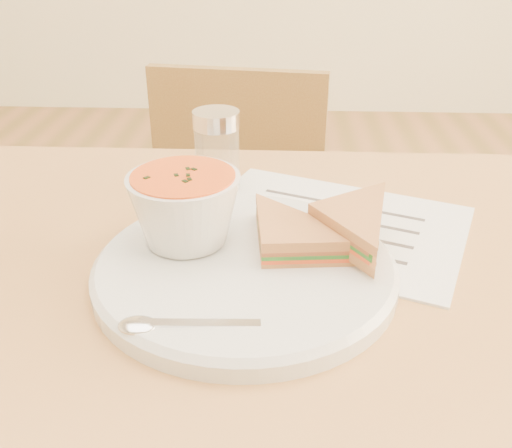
# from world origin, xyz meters

# --- Properties ---
(chair_far) EXTENTS (0.41, 0.41, 0.81)m
(chair_far) POSITION_xyz_m (-0.12, 0.47, 0.41)
(chair_far) COLOR brown
(chair_far) RESTS_ON floor
(plate) EXTENTS (0.33, 0.33, 0.02)m
(plate) POSITION_xyz_m (-0.05, -0.00, 0.76)
(plate) COLOR silver
(plate) RESTS_ON dining_table
(soup_bowl) EXTENTS (0.13, 0.13, 0.08)m
(soup_bowl) POSITION_xyz_m (-0.11, 0.03, 0.81)
(soup_bowl) COLOR silver
(soup_bowl) RESTS_ON plate
(sandwich_half_a) EXTENTS (0.12, 0.12, 0.03)m
(sandwich_half_a) POSITION_xyz_m (-0.03, -0.02, 0.78)
(sandwich_half_a) COLOR #C27344
(sandwich_half_a) RESTS_ON plate
(sandwich_half_b) EXTENTS (0.15, 0.15, 0.03)m
(sandwich_half_b) POSITION_xyz_m (0.02, 0.04, 0.79)
(sandwich_half_b) COLOR #C27344
(sandwich_half_b) RESTS_ON plate
(spoon) EXTENTS (0.17, 0.05, 0.01)m
(spoon) POSITION_xyz_m (-0.08, -0.11, 0.77)
(spoon) COLOR silver
(spoon) RESTS_ON plate
(paper_menu) EXTENTS (0.37, 0.32, 0.00)m
(paper_menu) POSITION_xyz_m (0.05, 0.11, 0.75)
(paper_menu) COLOR white
(paper_menu) RESTS_ON dining_table
(condiment_shaker) EXTENTS (0.06, 0.06, 0.11)m
(condiment_shaker) POSITION_xyz_m (-0.09, 0.20, 0.80)
(condiment_shaker) COLOR silver
(condiment_shaker) RESTS_ON dining_table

